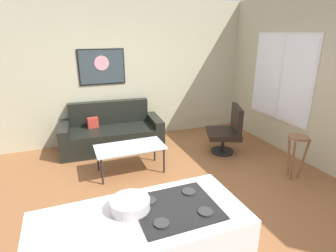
{
  "coord_description": "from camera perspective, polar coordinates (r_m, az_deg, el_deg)",
  "views": [
    {
      "loc": [
        -1.2,
        -3.0,
        2.16
      ],
      "look_at": [
        0.33,
        0.9,
        0.7
      ],
      "focal_mm": 28.79,
      "sensor_mm": 36.0,
      "label": 1
    }
  ],
  "objects": [
    {
      "name": "ground",
      "position": [
        3.89,
        0.36,
        -14.81
      ],
      "size": [
        6.4,
        6.4,
        0.04
      ],
      "primitive_type": "cube",
      "color": "brown"
    },
    {
      "name": "back_wall",
      "position": [
        5.6,
        -9.02,
        11.21
      ],
      "size": [
        6.4,
        0.05,
        2.8
      ],
      "primitive_type": "cube",
      "color": "#B7B492",
      "rests_on": "ground"
    },
    {
      "name": "right_wall",
      "position": [
        5.11,
        27.83,
        8.48
      ],
      "size": [
        0.05,
        6.4,
        2.8
      ],
      "primitive_type": "cube",
      "color": "#B8B391",
      "rests_on": "ground"
    },
    {
      "name": "couch",
      "position": [
        5.37,
        -11.79,
        -1.62
      ],
      "size": [
        1.95,
        0.94,
        0.88
      ],
      "color": "black",
      "rests_on": "ground"
    },
    {
      "name": "coffee_table",
      "position": [
        4.34,
        -8.04,
        -4.74
      ],
      "size": [
        1.09,
        0.56,
        0.44
      ],
      "color": "silver",
      "rests_on": "ground"
    },
    {
      "name": "armchair",
      "position": [
        5.11,
        12.53,
        -0.99
      ],
      "size": [
        0.77,
        0.78,
        0.9
      ],
      "color": "black",
      "rests_on": "ground"
    },
    {
      "name": "bar_stool",
      "position": [
        4.52,
        25.61,
        -4.03
      ],
      "size": [
        0.34,
        0.33,
        0.7
      ],
      "color": "brown",
      "rests_on": "ground"
    },
    {
      "name": "mixing_bowl",
      "position": [
        2.09,
        -8.0,
        -16.21
      ],
      "size": [
        0.29,
        0.29,
        0.09
      ],
      "color": "silver",
      "rests_on": "kitchen_counter"
    },
    {
      "name": "wall_painting",
      "position": [
        5.46,
        -13.83,
        12.06
      ],
      "size": [
        0.89,
        0.03,
        0.68
      ],
      "color": "black"
    },
    {
      "name": "window",
      "position": [
        5.49,
        22.83,
        9.4
      ],
      "size": [
        0.03,
        1.48,
        1.59
      ],
      "color": "silver"
    }
  ]
}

